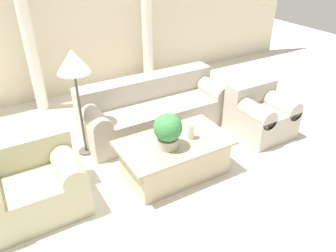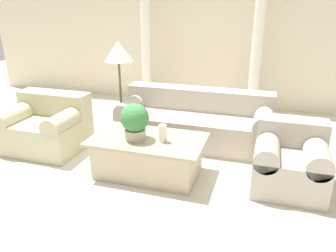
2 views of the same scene
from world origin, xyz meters
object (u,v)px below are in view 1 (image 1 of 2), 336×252
at_px(coffee_table, 175,157).
at_px(armchair, 259,112).
at_px(floor_lamp, 73,65).
at_px(loveseat, 29,182).
at_px(sofa_long, 154,109).
at_px(potted_plant, 168,130).

bearing_deg(coffee_table, armchair, 7.84).
bearing_deg(floor_lamp, coffee_table, -51.09).
relative_size(coffee_table, armchair, 1.65).
height_order(coffee_table, armchair, armchair).
bearing_deg(loveseat, floor_lamp, 41.02).
bearing_deg(coffee_table, sofa_long, 74.34).
xyz_separation_m(loveseat, floor_lamp, (0.86, 0.75, 0.96)).
bearing_deg(floor_lamp, armchair, -18.03).
height_order(potted_plant, floor_lamp, floor_lamp).
bearing_deg(potted_plant, floor_lamp, 122.57).
relative_size(coffee_table, potted_plant, 3.14).
height_order(loveseat, floor_lamp, floor_lamp).
bearing_deg(sofa_long, loveseat, -156.81).
xyz_separation_m(floor_lamp, armchair, (2.53, -0.82, -0.96)).
bearing_deg(coffee_table, potted_plant, -155.28).
distance_m(sofa_long, loveseat, 2.22).
xyz_separation_m(loveseat, armchair, (3.39, -0.07, -0.00)).
height_order(coffee_table, floor_lamp, floor_lamp).
bearing_deg(loveseat, armchair, -1.23).
relative_size(sofa_long, armchair, 2.69).
bearing_deg(floor_lamp, potted_plant, -57.43).
distance_m(potted_plant, floor_lamp, 1.45).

